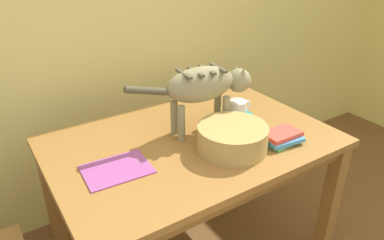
% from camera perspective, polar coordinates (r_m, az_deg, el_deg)
% --- Properties ---
extents(wall_rear, '(5.39, 0.11, 2.50)m').
position_cam_1_polar(wall_rear, '(2.16, -11.69, 16.86)').
color(wall_rear, '#E7D674').
rests_on(wall_rear, ground_plane).
extents(dining_table, '(1.32, 0.89, 0.75)m').
position_cam_1_polar(dining_table, '(1.76, 0.00, -5.51)').
color(dining_table, olive).
rests_on(dining_table, ground_plane).
extents(cat, '(0.64, 0.18, 0.33)m').
position_cam_1_polar(cat, '(1.69, 2.25, 5.40)').
color(cat, '#8C8359').
rests_on(cat, dining_table).
extents(saucer_bowl, '(0.18, 0.18, 0.04)m').
position_cam_1_polar(saucer_bowl, '(1.87, 7.07, 0.14)').
color(saucer_bowl, teal).
rests_on(saucer_bowl, dining_table).
extents(coffee_mug, '(0.13, 0.09, 0.08)m').
position_cam_1_polar(coffee_mug, '(1.84, 7.25, 1.84)').
color(coffee_mug, white).
rests_on(coffee_mug, saucer_bowl).
extents(magazine, '(0.28, 0.22, 0.01)m').
position_cam_1_polar(magazine, '(1.52, -11.86, -7.65)').
color(magazine, '#A04A95').
rests_on(magazine, dining_table).
extents(book_stack, '(0.19, 0.14, 0.05)m').
position_cam_1_polar(book_stack, '(1.72, 14.07, -2.69)').
color(book_stack, '#559955').
rests_on(book_stack, dining_table).
extents(wicker_basket, '(0.32, 0.32, 0.11)m').
position_cam_1_polar(wicker_basket, '(1.61, 6.42, -2.75)').
color(wicker_basket, tan).
rests_on(wicker_basket, dining_table).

